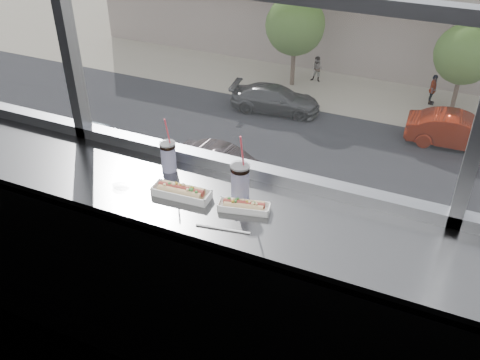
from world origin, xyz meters
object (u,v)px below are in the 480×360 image
at_px(tree_center, 465,55).
at_px(soda_cup_right, 240,180).
at_px(hotdog_tray_left, 181,192).
at_px(soda_cup_left, 168,155).
at_px(car_near_b, 224,163).
at_px(car_far_b, 460,126).
at_px(pedestrian_b, 433,87).
at_px(tree_left, 295,25).
at_px(wrapper, 121,186).
at_px(hotdog_tray_right, 244,206).
at_px(loose_straw, 223,229).
at_px(pedestrian_a, 317,67).
at_px(car_far_a, 276,95).
at_px(car_near_a, 97,134).

bearing_deg(tree_center, soda_cup_right, -90.98).
height_order(hotdog_tray_left, tree_center, hotdog_tray_left).
xyz_separation_m(hotdog_tray_left, soda_cup_left, (-0.17, 0.18, 0.06)).
height_order(car_near_b, car_far_b, same).
bearing_deg(pedestrian_b, tree_left, 94.48).
distance_m(car_near_b, tree_left, 12.32).
distance_m(hotdog_tray_left, pedestrian_b, 30.99).
xyz_separation_m(hotdog_tray_left, tree_left, (-8.88, 28.31, -8.34)).
height_order(wrapper, pedestrian_b, wrapper).
xyz_separation_m(hotdog_tray_right, tree_left, (-9.19, 28.29, -8.33)).
relative_size(loose_straw, car_far_b, 0.04).
relative_size(hotdog_tray_left, pedestrian_a, 0.15).
distance_m(loose_straw, car_far_a, 28.24).
bearing_deg(car_near_b, soda_cup_right, -148.42).
height_order(hotdog_tray_right, car_far_a, hotdog_tray_right).
height_order(wrapper, pedestrian_a, wrapper).
bearing_deg(car_far_a, pedestrian_b, -67.50).
relative_size(soda_cup_right, wrapper, 3.50).
xyz_separation_m(car_near_b, car_far_a, (-0.62, 8.00, -0.15)).
height_order(car_far_a, pedestrian_a, car_far_a).
bearing_deg(tree_center, pedestrian_a, 172.36).
relative_size(hotdog_tray_right, soda_cup_right, 0.72).
bearing_deg(tree_center, wrapper, -92.10).
xyz_separation_m(soda_cup_left, wrapper, (-0.13, -0.24, -0.08)).
relative_size(hotdog_tray_left, wrapper, 2.92).
xyz_separation_m(wrapper, tree_center, (1.04, 28.37, -8.67)).
relative_size(soda_cup_left, tree_center, 0.06).
relative_size(hotdog_tray_right, car_near_b, 0.04).
bearing_deg(tree_center, car_far_b, -81.33).
height_order(soda_cup_left, car_far_a, soda_cup_left).
relative_size(car_near_b, car_near_a, 1.08).
height_order(hotdog_tray_right, tree_center, hotdog_tray_right).
xyz_separation_m(car_near_a, car_far_b, (16.07, 8.00, 0.09)).
bearing_deg(pedestrian_b, car_near_a, 131.70).
distance_m(hotdog_tray_right, car_near_a, 24.76).
relative_size(soda_cup_left, car_near_b, 0.04).
relative_size(hotdog_tray_right, pedestrian_a, 0.13).
relative_size(loose_straw, car_near_b, 0.04).
height_order(car_near_b, tree_left, tree_left).
bearing_deg(pedestrian_b, tree_center, -117.47).
xyz_separation_m(soda_cup_left, car_near_a, (-14.55, 16.13, -11.09)).
bearing_deg(soda_cup_left, soda_cup_right, -9.90).
distance_m(hotdog_tray_left, wrapper, 0.31).
height_order(car_far_a, tree_center, tree_center).
height_order(hotdog_tray_right, pedestrian_a, hotdog_tray_right).
bearing_deg(soda_cup_left, wrapper, -118.02).
relative_size(hotdog_tray_right, wrapper, 2.51).
distance_m(car_far_a, tree_left, 4.87).
height_order(loose_straw, car_near_b, loose_straw).
bearing_deg(car_far_a, car_near_b, 176.62).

